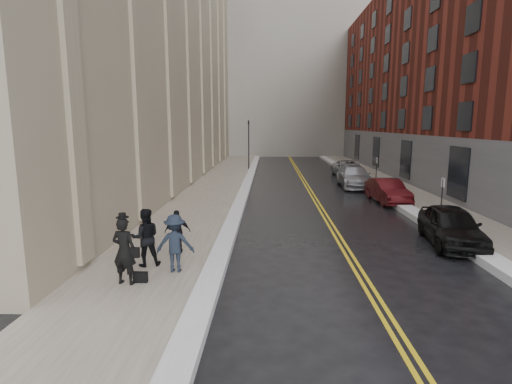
# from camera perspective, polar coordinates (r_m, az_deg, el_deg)

# --- Properties ---
(ground) EXTENTS (160.00, 160.00, 0.00)m
(ground) POSITION_cam_1_polar(r_m,az_deg,el_deg) (12.23, 4.02, -13.29)
(ground) COLOR black
(ground) RESTS_ON ground
(sidewalk_left) EXTENTS (4.00, 64.00, 0.15)m
(sidewalk_left) POSITION_cam_1_polar(r_m,az_deg,el_deg) (27.95, -6.42, -0.07)
(sidewalk_left) COLOR gray
(sidewalk_left) RESTS_ON ground
(sidewalk_right) EXTENTS (3.00, 64.00, 0.15)m
(sidewalk_right) POSITION_cam_1_polar(r_m,az_deg,el_deg) (29.23, 20.77, -0.22)
(sidewalk_right) COLOR gray
(sidewalk_right) RESTS_ON ground
(lane_stripe_a) EXTENTS (0.12, 64.00, 0.01)m
(lane_stripe_a) POSITION_cam_1_polar(r_m,az_deg,el_deg) (27.82, 7.75, -0.30)
(lane_stripe_a) COLOR gold
(lane_stripe_a) RESTS_ON ground
(lane_stripe_b) EXTENTS (0.12, 64.00, 0.01)m
(lane_stripe_b) POSITION_cam_1_polar(r_m,az_deg,el_deg) (27.84, 8.24, -0.30)
(lane_stripe_b) COLOR gold
(lane_stripe_b) RESTS_ON ground
(snow_ridge_left) EXTENTS (0.70, 60.80, 0.26)m
(snow_ridge_left) POSITION_cam_1_polar(r_m,az_deg,el_deg) (27.71, -1.71, 0.02)
(snow_ridge_left) COLOR white
(snow_ridge_left) RESTS_ON ground
(snow_ridge_right) EXTENTS (0.85, 60.80, 0.30)m
(snow_ridge_right) POSITION_cam_1_polar(r_m,az_deg,el_deg) (28.68, 17.28, -0.05)
(snow_ridge_right) COLOR white
(snow_ridge_right) RESTS_ON ground
(building_right) EXTENTS (14.00, 50.00, 18.00)m
(building_right) POSITION_cam_1_polar(r_m,az_deg,el_deg) (38.91, 30.48, 14.61)
(building_right) COLOR maroon
(building_right) RESTS_ON ground
(tower_far_right) EXTENTS (22.00, 18.00, 44.00)m
(tower_far_right) POSITION_cam_1_polar(r_m,az_deg,el_deg) (80.47, 13.19, 21.77)
(tower_far_right) COLOR slate
(tower_far_right) RESTS_ON ground
(traffic_signal) EXTENTS (0.18, 0.15, 5.20)m
(traffic_signal) POSITION_cam_1_polar(r_m,az_deg,el_deg) (41.35, -1.05, 7.32)
(traffic_signal) COLOR black
(traffic_signal) RESTS_ON ground
(parking_sign_near) EXTENTS (0.06, 0.35, 2.23)m
(parking_sign_near) POSITION_cam_1_polar(r_m,az_deg,el_deg) (21.27, 25.03, -0.49)
(parking_sign_near) COLOR black
(parking_sign_near) RESTS_ON ground
(parking_sign_far) EXTENTS (0.06, 0.35, 2.23)m
(parking_sign_far) POSITION_cam_1_polar(r_m,az_deg,el_deg) (32.54, 16.83, 3.22)
(parking_sign_far) COLOR black
(parking_sign_far) RESTS_ON ground
(car_black) EXTENTS (2.41, 4.76, 1.55)m
(car_black) POSITION_cam_1_polar(r_m,az_deg,el_deg) (17.72, 26.12, -4.36)
(car_black) COLOR black
(car_black) RESTS_ON ground
(car_maroon) EXTENTS (1.90, 4.54, 1.46)m
(car_maroon) POSITION_cam_1_polar(r_m,az_deg,el_deg) (25.76, 18.26, 0.15)
(car_maroon) COLOR #3E0B0E
(car_maroon) RESTS_ON ground
(car_silver_near) EXTENTS (2.29, 5.56, 1.61)m
(car_silver_near) POSITION_cam_1_polar(r_m,az_deg,el_deg) (31.55, 13.83, 2.16)
(car_silver_near) COLOR #9A9CA2
(car_silver_near) RESTS_ON ground
(car_silver_far) EXTENTS (2.47, 5.31, 1.47)m
(car_silver_far) POSITION_cam_1_polar(r_m,az_deg,el_deg) (37.70, 13.04, 3.27)
(car_silver_far) COLOR #A6A8AE
(car_silver_far) RESTS_ON ground
(pedestrian_main) EXTENTS (0.80, 0.60, 1.99)m
(pedestrian_main) POSITION_cam_1_polar(r_m,az_deg,el_deg) (12.28, -18.31, -8.00)
(pedestrian_main) COLOR black
(pedestrian_main) RESTS_ON sidewalk_left
(pedestrian_a) EXTENTS (1.11, 0.99, 1.91)m
(pedestrian_a) POSITION_cam_1_polar(r_m,az_deg,el_deg) (13.64, -15.51, -6.26)
(pedestrian_a) COLOR black
(pedestrian_a) RESTS_ON sidewalk_left
(pedestrian_b) EXTENTS (1.22, 0.75, 1.84)m
(pedestrian_b) POSITION_cam_1_polar(r_m,az_deg,el_deg) (12.91, -11.48, -7.17)
(pedestrian_b) COLOR #19212E
(pedestrian_b) RESTS_ON sidewalk_left
(pedestrian_c) EXTENTS (0.98, 0.55, 1.57)m
(pedestrian_c) POSITION_cam_1_polar(r_m,az_deg,el_deg) (14.77, -11.15, -5.56)
(pedestrian_c) COLOR black
(pedestrian_c) RESTS_ON sidewalk_left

